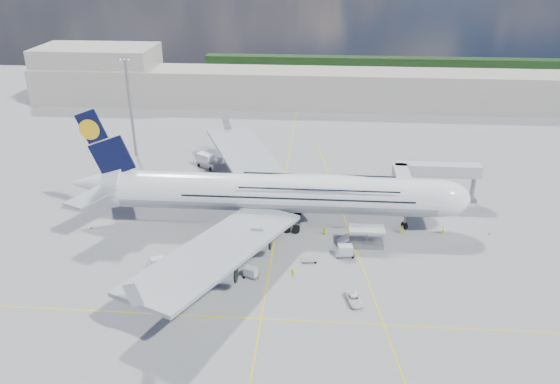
# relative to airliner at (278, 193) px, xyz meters

# --- Properties ---
(ground) EXTENTS (300.00, 300.00, 0.00)m
(ground) POSITION_rel_airliner_xyz_m (-0.26, -10.00, -6.87)
(ground) COLOR gray
(ground) RESTS_ON ground
(taxi_line_main) EXTENTS (0.25, 220.00, 0.01)m
(taxi_line_main) POSITION_rel_airliner_xyz_m (-0.26, -10.00, -6.86)
(taxi_line_main) COLOR yellow
(taxi_line_main) RESTS_ON ground
(taxi_line_cross) EXTENTS (120.00, 0.25, 0.01)m
(taxi_line_cross) POSITION_rel_airliner_xyz_m (-0.26, -30.00, -6.86)
(taxi_line_cross) COLOR yellow
(taxi_line_cross) RESTS_ON ground
(taxi_line_diag) EXTENTS (14.16, 99.06, 0.01)m
(taxi_line_diag) POSITION_rel_airliner_xyz_m (13.74, -0.00, -6.86)
(taxi_line_diag) COLOR yellow
(taxi_line_diag) RESTS_ON ground
(airliner) EXTENTS (77.26, 79.15, 23.71)m
(airliner) POSITION_rel_airliner_xyz_m (0.00, 0.00, 0.00)
(airliner) COLOR white
(airliner) RESTS_ON ground
(jet_bridge) EXTENTS (18.80, 12.10, 8.50)m
(jet_bridge) POSITION_rel_airliner_xyz_m (29.55, 10.94, -0.02)
(jet_bridge) COLOR #B7B7BC
(jet_bridge) RESTS_ON ground
(cargo_loader) EXTENTS (8.53, 3.20, 3.67)m
(cargo_loader) POSITION_rel_airliner_xyz_m (16.56, -7.11, -5.62)
(cargo_loader) COLOR silver
(cargo_loader) RESTS_ON ground
(light_mast) EXTENTS (3.00, 0.70, 25.50)m
(light_mast) POSITION_rel_airliner_xyz_m (-40.26, 35.00, 6.34)
(light_mast) COLOR gray
(light_mast) RESTS_ON ground
(terminal) EXTENTS (180.00, 16.00, 12.00)m
(terminal) POSITION_rel_airliner_xyz_m (-0.26, 85.00, -0.87)
(terminal) COLOR #B2AD9E
(terminal) RESTS_ON ground
(hangar) EXTENTS (40.00, 22.00, 18.00)m
(hangar) POSITION_rel_airliner_xyz_m (-70.26, 90.00, 2.13)
(hangar) COLOR #B2AD9E
(hangar) RESTS_ON ground
(tree_line) EXTENTS (160.00, 6.00, 8.00)m
(tree_line) POSITION_rel_airliner_xyz_m (39.74, 130.00, -2.87)
(tree_line) COLOR #193814
(tree_line) RESTS_ON ground
(dolly_row_a) EXTENTS (3.19, 1.88, 0.45)m
(dolly_row_a) POSITION_rel_airliner_xyz_m (-13.44, -18.04, -6.52)
(dolly_row_a) COLOR gray
(dolly_row_a) RESTS_ON ground
(dolly_row_b) EXTENTS (3.57, 2.51, 2.05)m
(dolly_row_b) POSITION_rel_airliner_xyz_m (-9.74, -18.44, -5.77)
(dolly_row_b) COLOR gray
(dolly_row_b) RESTS_ON ground
(dolly_row_c) EXTENTS (3.18, 2.48, 1.79)m
(dolly_row_c) POSITION_rel_airliner_xyz_m (-3.16, -19.03, -5.91)
(dolly_row_c) COLOR gray
(dolly_row_c) RESTS_ON ground
(dolly_back) EXTENTS (3.38, 2.73, 1.89)m
(dolly_back) POSITION_rel_airliner_xyz_m (-19.55, -17.31, -5.85)
(dolly_back) COLOR gray
(dolly_back) RESTS_ON ground
(dolly_nose_far) EXTENTS (2.87, 1.80, 0.40)m
(dolly_nose_far) POSITION_rel_airliner_xyz_m (6.49, -13.48, -6.56)
(dolly_nose_far) COLOR gray
(dolly_nose_far) RESTS_ON ground
(dolly_nose_near) EXTENTS (3.60, 2.24, 2.15)m
(dolly_nose_near) POSITION_rel_airliner_xyz_m (12.82, -11.20, -5.71)
(dolly_nose_near) COLOR gray
(dolly_nose_near) RESTS_ON ground
(baggage_tug) EXTENTS (3.24, 1.88, 1.91)m
(baggage_tug) POSITION_rel_airliner_xyz_m (-8.00, -8.07, -6.03)
(baggage_tug) COLOR white
(baggage_tug) RESTS_ON ground
(catering_truck_inner) EXTENTS (6.34, 2.83, 3.69)m
(catering_truck_inner) POSITION_rel_airliner_xyz_m (-8.41, 19.22, -5.13)
(catering_truck_inner) COLOR gray
(catering_truck_inner) RESTS_ON ground
(catering_truck_outer) EXTENTS (6.63, 5.13, 3.64)m
(catering_truck_outer) POSITION_rel_airliner_xyz_m (-19.70, 28.01, -5.18)
(catering_truck_outer) COLOR gray
(catering_truck_outer) RESTS_ON ground
(service_van) EXTENTS (2.91, 4.63, 1.19)m
(service_van) POSITION_rel_airliner_xyz_m (13.75, -24.85, -6.27)
(service_van) COLOR white
(service_van) RESTS_ON ground
(crew_nose) EXTENTS (0.78, 0.82, 1.89)m
(crew_nose) POSITION_rel_airliner_xyz_m (31.84, -1.72, -5.92)
(crew_nose) COLOR #B9FF1A
(crew_nose) RESTS_ON ground
(crew_loader) EXTENTS (0.98, 0.85, 1.73)m
(crew_loader) POSITION_rel_airliner_xyz_m (24.04, -2.15, -6.00)
(crew_loader) COLOR #BFF519
(crew_loader) RESTS_ON ground
(crew_wing) EXTENTS (0.76, 1.19, 1.89)m
(crew_wing) POSITION_rel_airliner_xyz_m (-18.40, -19.20, -5.92)
(crew_wing) COLOR #BFFF1A
(crew_wing) RESTS_ON ground
(crew_van) EXTENTS (0.88, 0.98, 1.68)m
(crew_van) POSITION_rel_airliner_xyz_m (9.13, -3.51, -6.03)
(crew_van) COLOR #BEDE17
(crew_van) RESTS_ON ground
(crew_tug) EXTENTS (1.19, 0.75, 1.75)m
(crew_tug) POSITION_rel_airliner_xyz_m (3.89, -18.59, -5.99)
(crew_tug) COLOR #B4E718
(crew_tug) RESTS_ON ground
(cone_nose) EXTENTS (0.38, 0.38, 0.48)m
(cone_nose) POSITION_rel_airliner_xyz_m (40.77, -1.09, -6.64)
(cone_nose) COLOR red
(cone_nose) RESTS_ON ground
(cone_wing_left_inner) EXTENTS (0.39, 0.39, 0.49)m
(cone_wing_left_inner) POSITION_rel_airliner_xyz_m (-3.08, 13.03, -6.63)
(cone_wing_left_inner) COLOR red
(cone_wing_left_inner) RESTS_ON ground
(cone_wing_left_outer) EXTENTS (0.49, 0.49, 0.63)m
(cone_wing_left_outer) POSITION_rel_airliner_xyz_m (-17.48, 24.00, -6.57)
(cone_wing_left_outer) COLOR red
(cone_wing_left_outer) RESTS_ON ground
(cone_wing_right_inner) EXTENTS (0.48, 0.48, 0.62)m
(cone_wing_right_inner) POSITION_rel_airliner_xyz_m (-12.27, -12.79, -6.57)
(cone_wing_right_inner) COLOR red
(cone_wing_right_inner) RESTS_ON ground
(cone_wing_right_outer) EXTENTS (0.43, 0.43, 0.54)m
(cone_wing_right_outer) POSITION_rel_airliner_xyz_m (-19.02, -19.08, -6.61)
(cone_wing_right_outer) COLOR red
(cone_wing_right_outer) RESTS_ON ground
(cone_tail) EXTENTS (0.41, 0.41, 0.53)m
(cone_tail) POSITION_rel_airliner_xyz_m (-36.48, -4.79, -6.61)
(cone_tail) COLOR red
(cone_tail) RESTS_ON ground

